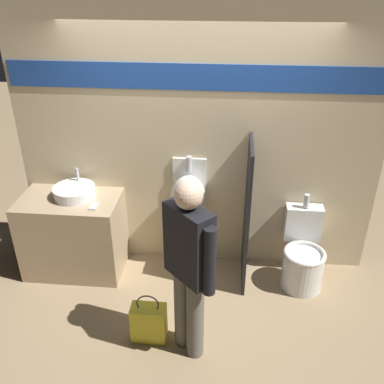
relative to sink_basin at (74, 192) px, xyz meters
name	(u,v)px	position (x,y,z in m)	size (l,w,h in m)	color
ground_plane	(190,291)	(1.20, -0.33, -0.91)	(16.00, 16.00, 0.00)	#997F5B
display_wall	(196,144)	(1.20, 0.27, 0.45)	(3.61, 0.07, 2.70)	beige
sink_counter	(74,235)	(-0.05, -0.06, -0.48)	(1.01, 0.60, 0.85)	tan
sink_basin	(74,192)	(0.00, 0.00, 0.00)	(0.42, 0.42, 0.25)	white
cell_phone	(94,206)	(0.25, -0.18, -0.05)	(0.07, 0.14, 0.01)	#B7B7BC
divider_near_counter	(247,216)	(1.73, -0.06, -0.15)	(0.03, 0.59, 1.51)	black
urinal_near_counter	(188,197)	(1.14, 0.11, -0.07)	(0.36, 0.27, 1.26)	silver
toilet	(303,257)	(2.32, -0.08, -0.60)	(0.42, 0.58, 0.92)	white
person_in_vest	(189,265)	(1.26, -1.04, -0.02)	(0.43, 0.42, 1.61)	#666056
shopping_bag	(149,322)	(0.90, -0.97, -0.73)	(0.30, 0.17, 0.49)	yellow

